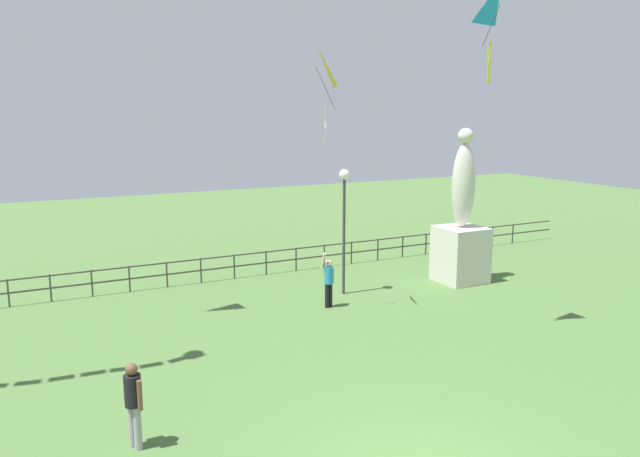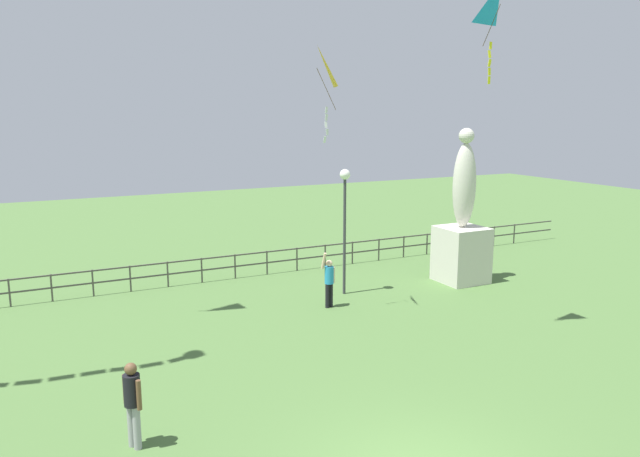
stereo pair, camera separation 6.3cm
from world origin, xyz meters
name	(u,v)px [view 2 (the right image)]	position (x,y,z in m)	size (l,w,h in m)	color
statue_monument	(462,233)	(8.87, 9.83, 1.84)	(1.64, 1.64, 5.73)	beige
lamppost	(345,204)	(4.17, 10.38, 3.20)	(0.36, 0.36, 4.39)	#38383D
person_1	(329,280)	(3.00, 9.28, 0.94)	(0.51, 0.29, 1.86)	black
person_2	(133,399)	(-4.23, 3.39, 0.98)	(0.32, 0.48, 1.71)	#99999E
kite_1	(317,71)	(2.39, 8.89, 7.48)	(0.97, 1.02, 2.80)	yellow
kite_2	(500,9)	(5.58, 4.84, 8.90)	(0.85, 0.80, 2.49)	#198CD1
waterfront_railing	(189,268)	(-0.41, 14.00, 0.62)	(36.03, 0.06, 0.95)	#4C4742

